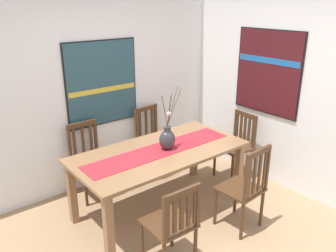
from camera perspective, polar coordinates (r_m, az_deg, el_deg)
The scene contains 13 objects.
ground_plane at distance 3.80m, azimuth 3.81°, elevation -19.16°, with size 6.40×6.40×0.03m, color #A37F5B.
wall_back at distance 4.60m, azimuth -11.64°, elevation 6.69°, with size 6.40×0.12×2.70m, color white.
wall_side at distance 4.55m, azimuth 21.96°, elevation 5.48°, with size 0.12×6.40×2.70m, color white.
dining_table at distance 3.98m, azimuth -1.34°, elevation -5.37°, with size 2.00×0.98×0.78m.
table_runner at distance 3.93m, azimuth -1.35°, elevation -3.99°, with size 1.84×0.36×0.01m, color #B7232D.
centerpiece_vase at distance 3.91m, azimuth -0.11°, elevation -2.04°, with size 0.29×0.17×0.70m.
chair_0 at distance 3.24m, azimuth 0.72°, elevation -15.85°, with size 0.43×0.43×0.90m.
chair_1 at distance 3.83m, azimuth 12.64°, elevation -9.82°, with size 0.45×0.45×0.99m.
chair_2 at distance 4.95m, azimuth -2.61°, elevation -2.32°, with size 0.45×0.45×0.97m.
chair_3 at distance 4.91m, azimuth 11.38°, elevation -2.92°, with size 0.45×0.45×0.93m.
chair_4 at distance 4.50m, azimuth -12.94°, elevation -5.35°, with size 0.42×0.42×0.95m.
painting_on_back_wall at distance 4.55m, azimuth -10.86°, elevation 6.96°, with size 1.01×0.05×1.09m.
painting_on_side_wall at distance 4.74m, azimuth 16.19°, elevation 8.54°, with size 0.05×0.98×1.10m.
Camera 1 is at (-2.01, -2.14, 2.40)m, focal length 36.86 mm.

